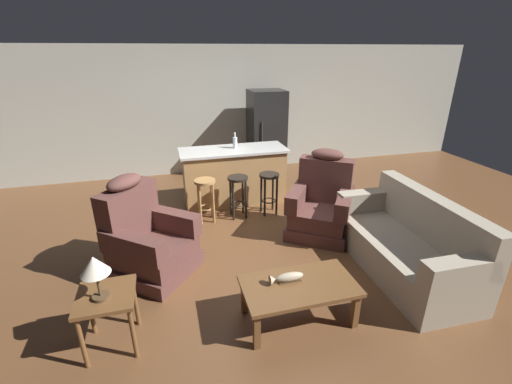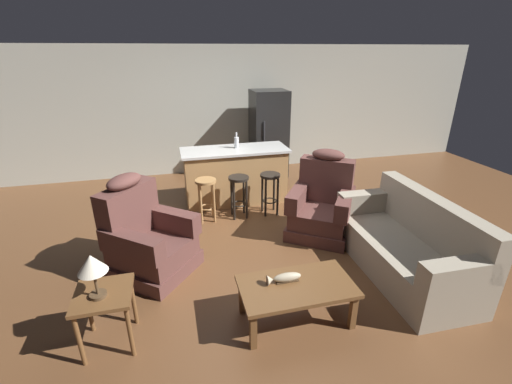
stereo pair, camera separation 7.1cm
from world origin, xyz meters
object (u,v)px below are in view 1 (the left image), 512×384
object	(u,v)px
recliner_near_lamp	(147,240)
fish_figurine	(286,278)
bar_stool_left	(205,193)
refrigerator	(266,134)
end_table	(107,304)
bar_stool_middle	(238,189)
couch	(407,245)
recliner_near_island	(321,205)
coffee_table	(299,289)
bottle_tall_green	(235,142)
bar_stool_right	(269,186)
kitchen_island	(234,175)
table_lamp	(95,267)

from	to	relation	value
recliner_near_lamp	fish_figurine	bearing A→B (deg)	-1.76
fish_figurine	bar_stool_left	xyz separation A→B (m)	(-0.48, 2.31, 0.01)
recliner_near_lamp	refrigerator	bearing A→B (deg)	91.08
end_table	bar_stool_middle	bearing A→B (deg)	53.48
couch	recliner_near_island	distance (m)	1.30
coffee_table	bar_stool_left	world-z (taller)	bar_stool_left
coffee_table	bar_stool_middle	distance (m)	2.38
bottle_tall_green	refrigerator	bearing A→B (deg)	51.80
coffee_table	bar_stool_right	bearing A→B (deg)	79.67
end_table	kitchen_island	size ratio (longest dim) A/B	0.31
recliner_near_island	end_table	size ratio (longest dim) A/B	2.14
fish_figurine	kitchen_island	distance (m)	2.94
bar_stool_middle	bar_stool_right	xyz separation A→B (m)	(0.51, 0.00, 0.00)
coffee_table	bar_stool_left	size ratio (longest dim) A/B	1.62
coffee_table	fish_figurine	size ratio (longest dim) A/B	3.24
couch	bar_stool_middle	xyz separation A→B (m)	(-1.64, 1.94, 0.13)
bar_stool_middle	bar_stool_right	bearing A→B (deg)	0.00
end_table	bar_stool_left	bearing A→B (deg)	62.87
recliner_near_lamp	table_lamp	size ratio (longest dim) A/B	2.93
recliner_near_island	bar_stool_left	size ratio (longest dim) A/B	1.76
coffee_table	bar_stool_right	world-z (taller)	bar_stool_right
refrigerator	recliner_near_island	bearing A→B (deg)	-89.05
recliner_near_island	fish_figurine	bearing A→B (deg)	-0.12
couch	bar_stool_middle	world-z (taller)	couch
couch	end_table	xyz separation A→B (m)	(-3.30, -0.30, 0.12)
refrigerator	couch	bearing A→B (deg)	-80.55
couch	recliner_near_lamp	distance (m)	3.09
kitchen_island	couch	bearing A→B (deg)	-58.47
table_lamp	end_table	bearing A→B (deg)	56.33
fish_figurine	kitchen_island	world-z (taller)	kitchen_island
fish_figurine	kitchen_island	xyz separation A→B (m)	(0.10, 2.94, 0.02)
couch	bar_stool_right	xyz separation A→B (m)	(-1.13, 1.94, 0.13)
kitchen_island	bar_stool_middle	world-z (taller)	kitchen_island
couch	bottle_tall_green	xyz separation A→B (m)	(-1.53, 2.62, 0.71)
fish_figurine	bar_stool_middle	distance (m)	2.31
recliner_near_island	table_lamp	size ratio (longest dim) A/B	2.93
bar_stool_middle	end_table	bearing A→B (deg)	-126.52
table_lamp	fish_figurine	bearing A→B (deg)	-0.96
recliner_near_island	kitchen_island	xyz separation A→B (m)	(-0.99, 1.41, 0.06)
fish_figurine	bottle_tall_green	xyz separation A→B (m)	(0.14, 2.99, 0.59)
table_lamp	kitchen_island	world-z (taller)	table_lamp
coffee_table	end_table	world-z (taller)	end_table
table_lamp	bottle_tall_green	world-z (taller)	bottle_tall_green
recliner_near_lamp	bar_stool_middle	bearing A→B (deg)	79.90
recliner_near_island	bar_stool_left	world-z (taller)	recliner_near_island
recliner_near_island	end_table	world-z (taller)	recliner_near_island
couch	bar_stool_middle	size ratio (longest dim) A/B	2.83
end_table	bar_stool_left	xyz separation A→B (m)	(1.15, 2.24, 0.01)
bottle_tall_green	bar_stool_middle	bearing A→B (deg)	-99.30
recliner_near_lamp	kitchen_island	distance (m)	2.27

